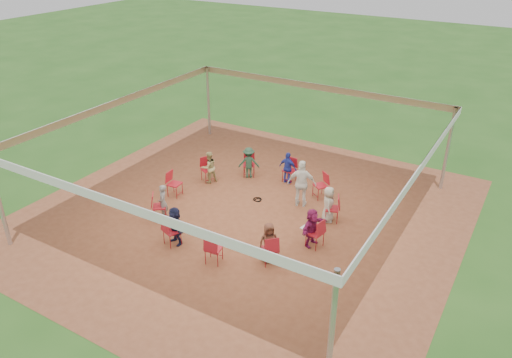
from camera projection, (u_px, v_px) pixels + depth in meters
The scene contains 25 objects.
ground at pixel (246, 214), 16.10m from camera, with size 80.00×80.00×0.00m, color #28571B.
dirt_patch at pixel (246, 213), 16.10m from camera, with size 13.00×13.00×0.00m, color brown.
tent at pixel (245, 146), 15.02m from camera, with size 10.33×10.33×3.00m.
chair_0 at pixel (315, 233), 14.26m from camera, with size 0.42×0.44×0.90m, color #B01725, non-canonical shape.
chair_1 at pixel (332, 209), 15.49m from camera, with size 0.42×0.44×0.90m, color #B01725, non-canonical shape.
chair_2 at pixel (320, 186), 16.85m from camera, with size 0.42×0.44×0.90m, color #B01725, non-canonical shape.
chair_3 at pixel (290, 170), 17.90m from camera, with size 0.42×0.44×0.90m, color #B01725, non-canonical shape.
chair_4 at pixel (249, 165), 18.32m from camera, with size 0.42×0.44×0.90m, color #B01725, non-canonical shape.
chair_5 at pixel (208, 169), 17.97m from camera, with size 0.42×0.44×0.90m, color #B01725, non-canonical shape.
chair_6 at pixel (175, 184), 16.96m from camera, with size 0.42×0.44×0.90m, color #B01725, non-canonical shape.
chair_7 at pixel (159, 207), 15.61m from camera, with size 0.42×0.44×0.90m, color #B01725, non-canonical shape.
chair_8 at pixel (172, 231), 14.35m from camera, with size 0.42×0.44×0.90m, color #B01725, non-canonical shape.
chair_9 at pixel (214, 249), 13.58m from camera, with size 0.42×0.44×0.90m, color #B01725, non-canonical shape.
chair_10 at pixel (270, 249), 13.55m from camera, with size 0.42×0.44×0.90m, color #B01725, non-canonical shape.
person_seated_0 at pixel (312, 227), 14.27m from camera, with size 1.09×0.41×1.18m, color #8A1C57.
person_seated_1 at pixel (328, 204), 15.44m from camera, with size 0.57×0.32×1.18m, color #BAB4A3.
person_seated_2 at pixel (288, 168), 17.75m from camera, with size 0.69×0.35×1.18m, color #2636A9.
person_seated_3 at pixel (249, 163), 18.15m from camera, with size 0.76×0.38×1.18m, color #254734.
person_seated_4 at pixel (209, 167), 17.81m from camera, with size 0.57×0.33×1.18m, color tan.
person_seated_5 at pixel (163, 202), 15.56m from camera, with size 0.43×0.28×1.18m, color gray.
person_seated_6 at pixel (175, 226), 14.35m from camera, with size 1.09×0.41×1.18m, color #1A1E41.
person_seated_7 at pixel (269, 242), 13.59m from camera, with size 0.57×0.32×1.18m, color brown.
standing_person at pixel (302, 184), 16.20m from camera, with size 0.95×0.49×1.62m, color white.
cable_coil at pixel (258, 200), 16.87m from camera, with size 0.37×0.37×0.03m.
laptop at pixel (307, 226), 14.38m from camera, with size 0.30×0.34×0.21m.
Camera 1 is at (7.36, -11.71, 8.32)m, focal length 35.00 mm.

